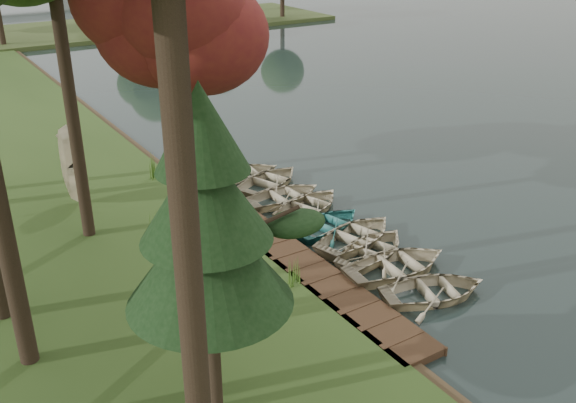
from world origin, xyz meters
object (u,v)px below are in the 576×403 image
rowboat_1 (397,263)px  rowboat_2 (373,247)px  boardwalk (275,246)px  rowboat_0 (434,288)px  pine_tree (206,221)px  stored_rowboat (77,196)px

rowboat_1 → rowboat_2: (0.06, 1.38, -0.04)m
boardwalk → rowboat_1: 4.64m
boardwalk → rowboat_0: size_ratio=4.46×
rowboat_0 → rowboat_1: size_ratio=0.91×
rowboat_0 → rowboat_2: (0.09, 3.20, -0.00)m
rowboat_1 → pine_tree: 10.19m
boardwalk → rowboat_1: (2.61, -3.83, 0.31)m
stored_rowboat → rowboat_2: bearing=-141.2°
pine_tree → boardwalk: bearing=49.1°
rowboat_0 → stored_rowboat: stored_rowboat is taller
stored_rowboat → pine_tree: (-0.63, -14.09, 4.84)m
rowboat_0 → stored_rowboat: bearing=47.2°
rowboat_2 → stored_rowboat: stored_rowboat is taller
boardwalk → pine_tree: size_ratio=1.94×
rowboat_0 → rowboat_1: bearing=15.7°
stored_rowboat → pine_tree: 14.91m
rowboat_2 → stored_rowboat: (-7.82, 9.86, 0.23)m
boardwalk → pine_tree: (-5.78, -6.67, 5.33)m
rowboat_2 → pine_tree: bearing=98.1°
rowboat_1 → stored_rowboat: stored_rowboat is taller
boardwalk → rowboat_1: rowboat_1 is taller
rowboat_0 → stored_rowboat: 15.19m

